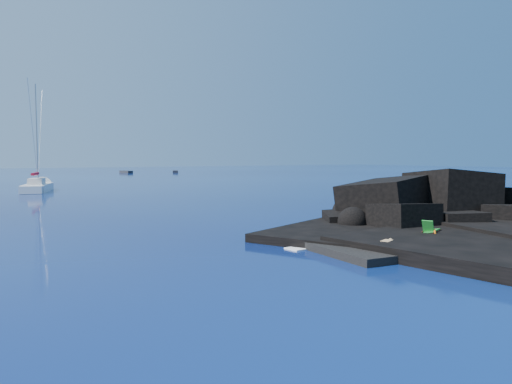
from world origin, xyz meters
TOP-DOWN VIEW (x-y plane):
  - ground at (0.00, 0.00)m, footprint 400.00×400.00m
  - headland at (13.00, 3.00)m, footprint 24.00×24.00m
  - beach at (4.50, 0.50)m, footprint 9.08×6.86m
  - surf_foam at (5.00, 5.00)m, footprint 10.00×8.00m
  - sailboat at (-2.91, 52.78)m, footprint 6.77×13.37m
  - deck_chair at (6.79, 0.18)m, footprint 1.61×1.15m
  - towel at (2.78, -0.49)m, footprint 2.27×1.68m
  - sunbather at (2.78, -0.49)m, footprint 1.99×1.20m
  - marker_cone at (6.38, -0.31)m, footprint 0.43×0.43m
  - distant_boat_a at (31.03, 119.44)m, footprint 2.37×5.12m
  - distant_boat_b at (43.99, 115.42)m, footprint 3.14×4.88m

SIDE VIEW (x-z plane):
  - ground at x=0.00m, z-range 0.00..0.00m
  - headland at x=13.00m, z-range -1.80..1.80m
  - beach at x=4.50m, z-range -0.35..0.35m
  - surf_foam at x=5.00m, z-range -0.03..0.03m
  - sailboat at x=-2.91m, z-range -6.91..6.91m
  - distant_boat_a at x=31.03m, z-range -0.33..0.33m
  - distant_boat_b at x=43.99m, z-range -0.31..0.31m
  - towel at x=2.78m, z-range 0.35..0.40m
  - sunbather at x=2.78m, z-range 0.40..0.67m
  - marker_cone at x=6.38m, z-range 0.35..0.88m
  - deck_chair at x=6.79m, z-range 0.35..1.37m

